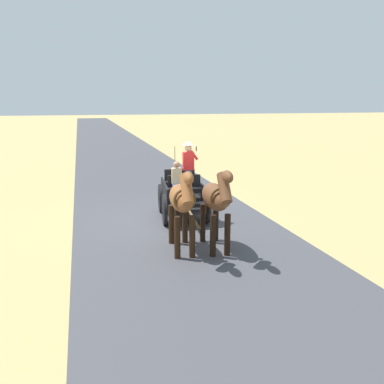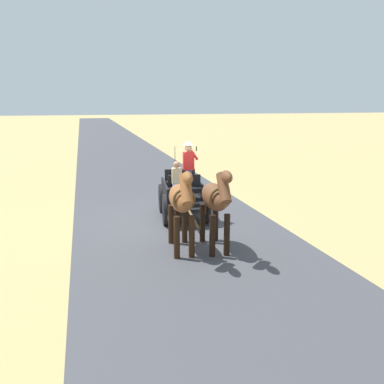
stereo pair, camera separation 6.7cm
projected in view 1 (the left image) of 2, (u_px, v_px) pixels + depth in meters
ground_plane at (171, 218)px, 13.26m from camera, size 200.00×200.00×0.00m
road_surface at (171, 218)px, 13.26m from camera, size 6.14×160.00×0.01m
horse_drawn_carriage at (183, 193)px, 13.16m from camera, size 1.66×4.52×2.50m
horse_near_side at (216, 199)px, 10.20m from camera, size 0.65×2.13×2.21m
horse_off_side at (182, 201)px, 10.07m from camera, size 0.69×2.14×2.21m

